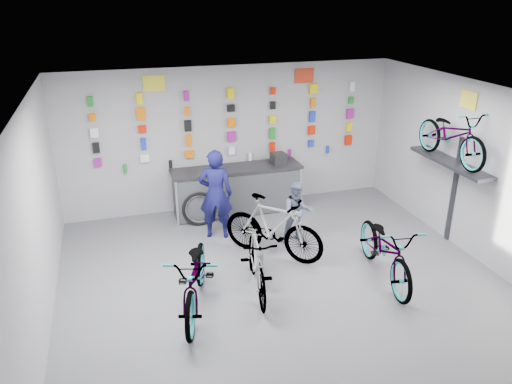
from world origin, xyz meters
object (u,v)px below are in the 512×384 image
object	(u,v)px
bike_service	(273,227)
customer	(297,213)
counter	(237,191)
bike_right	(386,249)
bike_left	(196,277)
clerk	(216,194)
bike_center	(257,261)

from	to	relation	value
bike_service	customer	xyz separation A→B (m)	(0.60, 0.39, 0.03)
counter	bike_right	world-z (taller)	bike_right
bike_left	clerk	size ratio (longest dim) A/B	1.19
bike_service	customer	size ratio (longest dim) A/B	1.58
bike_left	clerk	xyz separation A→B (m)	(0.79, 2.21, 0.33)
counter	clerk	distance (m)	1.22
bike_right	bike_service	world-z (taller)	bike_service
bike_right	clerk	xyz separation A→B (m)	(-2.28, 2.24, 0.33)
bike_right	customer	xyz separation A→B (m)	(-0.90, 1.59, 0.06)
bike_right	customer	world-z (taller)	customer
counter	bike_left	world-z (taller)	bike_left
bike_right	bike_service	xyz separation A→B (m)	(-1.50, 1.20, 0.03)
bike_left	bike_service	world-z (taller)	bike_service
counter	clerk	world-z (taller)	clerk
counter	bike_service	size ratio (longest dim) A/B	1.44
bike_left	bike_service	distance (m)	1.95
bike_center	bike_service	distance (m)	1.13
counter	bike_right	size ratio (longest dim) A/B	1.33
bike_center	clerk	world-z (taller)	clerk
bike_right	counter	bearing A→B (deg)	124.84
bike_center	bike_service	world-z (taller)	bike_service
bike_left	bike_center	size ratio (longest dim) A/B	1.18
bike_center	bike_right	bearing A→B (deg)	2.55
counter	bike_right	distance (m)	3.59
counter	clerk	xyz separation A→B (m)	(-0.66, -0.96, 0.38)
bike_service	customer	distance (m)	0.71
clerk	bike_center	bearing A→B (deg)	112.96
bike_center	bike_service	size ratio (longest dim) A/B	0.92
bike_service	customer	bearing A→B (deg)	-12.69
bike_right	bike_service	bearing A→B (deg)	149.29
bike_left	bike_right	bearing A→B (deg)	15.83
counter	customer	world-z (taller)	customer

